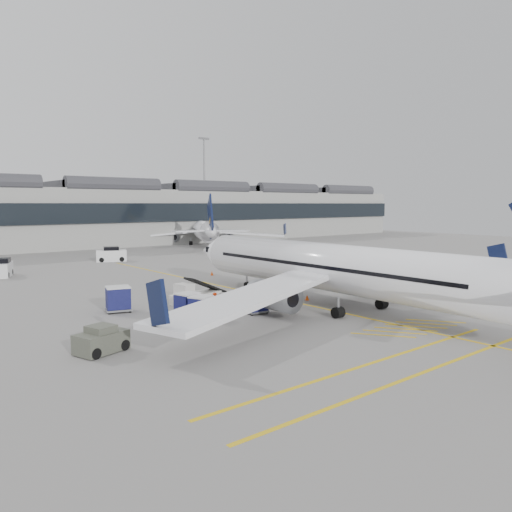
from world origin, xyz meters
TOP-DOWN VIEW (x-y plane):
  - ground at (0.00, 0.00)m, footprint 220.00×220.00m
  - apron_markings at (10.00, 10.00)m, footprint 0.25×60.00m
  - airliner_main at (10.97, -0.21)m, footprint 36.52×39.90m
  - airliner_far at (37.08, 59.97)m, footprint 31.08×34.28m
  - belt_loader at (3.44, 9.29)m, footprint 5.44×2.43m
  - baggage_cart_a at (4.80, 2.93)m, footprint 1.72×1.46m
  - baggage_cart_b at (0.59, 3.97)m, footprint 1.96×1.81m
  - baggage_cart_c at (0.32, 5.38)m, footprint 1.90×1.68m
  - baggage_cart_d at (-3.00, 9.93)m, footprint 2.22×1.99m
  - ramp_agent_a at (7.74, 6.42)m, footprint 0.69×0.67m
  - ramp_agent_b at (2.18, 4.59)m, footprint 0.82×0.65m
  - pushback_tug at (-8.09, 0.64)m, footprint 3.10×2.38m
  - safety_cone_nose at (13.50, 21.58)m, footprint 0.36×0.36m
  - safety_cone_engine at (11.41, 4.09)m, footprint 0.36×0.36m
  - service_van_mid at (-5.55, 35.79)m, footprint 3.37×4.51m
  - service_van_right at (10.29, 42.39)m, footprint 4.58×3.35m

SIDE VIEW (x-z plane):
  - ground at x=0.00m, z-range 0.00..0.00m
  - apron_markings at x=10.00m, z-range 0.00..0.01m
  - safety_cone_engine at x=11.41m, z-range 0.00..0.50m
  - safety_cone_nose at x=13.50m, z-range 0.00..0.50m
  - belt_loader at x=3.44m, z-range -0.45..1.72m
  - pushback_tug at x=-8.09m, z-range -0.08..1.45m
  - ramp_agent_a at x=7.74m, z-range 0.00..1.59m
  - ramp_agent_b at x=2.18m, z-range 0.00..1.64m
  - baggage_cart_b at x=0.59m, z-range 0.06..1.73m
  - baggage_cart_a at x=4.80m, z-range 0.06..1.75m
  - baggage_cart_c at x=0.32m, z-range 0.06..1.79m
  - service_van_mid at x=-5.55m, z-range -0.11..1.97m
  - service_van_right at x=10.29m, z-range -0.11..2.01m
  - baggage_cart_d at x=-3.00m, z-range 0.07..2.04m
  - airliner_far at x=37.08m, z-range -2.05..7.91m
  - airliner_main at x=10.97m, z-range -2.19..8.42m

